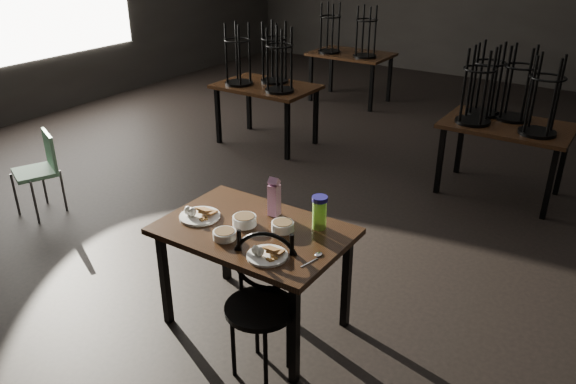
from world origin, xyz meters
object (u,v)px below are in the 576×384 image
Objects in this scene: juice_carton at (274,198)px; school_chair at (41,166)px; main_table at (254,239)px; bentwood_chair at (262,294)px; water_bottle at (320,212)px.

school_chair is at bearing 179.14° from juice_carton.
bentwood_chair reaches higher than main_table.
main_table is 2.71m from school_chair.
juice_carton is 1.23× the size of water_bottle.
juice_carton is at bearing 89.15° from main_table.
school_chair is at bearing 174.27° from main_table.
school_chair is (-3.03, 0.03, -0.39)m from water_bottle.
bentwood_chair is at bearing -46.76° from main_table.
water_bottle reaches higher than main_table.
juice_carton is at bearing -178.41° from water_bottle.
juice_carton reaches higher than main_table.
school_chair is (-2.69, 0.04, -0.40)m from juice_carton.
main_table is at bearing -145.36° from water_bottle.
water_bottle is (0.34, 0.01, -0.01)m from juice_carton.
water_bottle is 0.25× the size of bentwood_chair.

